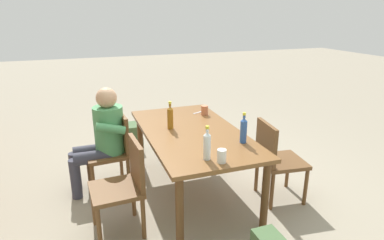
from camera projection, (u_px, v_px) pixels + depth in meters
The scene contains 13 objects.
ground_plane at pixel (192, 192), 3.67m from camera, with size 24.00×24.00×0.00m, color gray.
dining_table at pixel (192, 138), 3.46m from camera, with size 1.83×0.97×0.74m.
chair_far_right at pixel (113, 148), 3.64m from camera, with size 0.47×0.47×0.87m.
chair_near_left at pixel (275, 157), 3.41m from camera, with size 0.49×0.49×0.87m.
chair_far_left at pixel (124, 182), 2.90m from camera, with size 0.46×0.46×0.87m.
person_in_white_shirt at pixel (102, 135), 3.55m from camera, with size 0.47×0.62×1.18m.
bottle_amber at pixel (170, 117), 3.46m from camera, with size 0.06×0.06×0.30m.
bottle_blue at pixel (244, 130), 3.09m from camera, with size 0.06×0.06×0.30m.
bottle_clear at pixel (207, 145), 2.74m from camera, with size 0.06×0.06×0.30m.
cup_terracotta at pixel (205, 110), 3.95m from camera, with size 0.08×0.08×0.12m, color #BC6B47.
cup_white at pixel (222, 156), 2.70m from camera, with size 0.08×0.08×0.12m, color white.
table_knife at pixel (202, 111), 4.08m from camera, with size 0.11×0.23×0.01m.
backpack_by_far_side at pixel (134, 138), 4.71m from camera, with size 0.30×0.21×0.41m.
Camera 1 is at (-3.04, 1.08, 1.94)m, focal length 30.50 mm.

